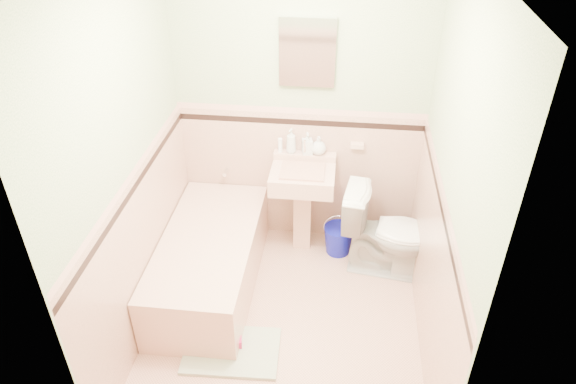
# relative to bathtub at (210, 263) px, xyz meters

# --- Properties ---
(floor) EXTENTS (2.20, 2.20, 0.00)m
(floor) POSITION_rel_bathtub_xyz_m (0.63, -0.33, -0.23)
(floor) COLOR #D8A48D
(floor) RESTS_ON ground
(wall_back) EXTENTS (2.50, 0.00, 2.50)m
(wall_back) POSITION_rel_bathtub_xyz_m (0.63, 0.77, 1.02)
(wall_back) COLOR beige
(wall_back) RESTS_ON ground
(wall_front) EXTENTS (2.50, 0.00, 2.50)m
(wall_front) POSITION_rel_bathtub_xyz_m (0.63, -1.43, 1.02)
(wall_front) COLOR beige
(wall_front) RESTS_ON ground
(wall_left) EXTENTS (0.00, 2.50, 2.50)m
(wall_left) POSITION_rel_bathtub_xyz_m (-0.37, -0.33, 1.02)
(wall_left) COLOR beige
(wall_left) RESTS_ON ground
(wall_right) EXTENTS (0.00, 2.50, 2.50)m
(wall_right) POSITION_rel_bathtub_xyz_m (1.63, -0.33, 1.02)
(wall_right) COLOR beige
(wall_right) RESTS_ON ground
(wainscot_back) EXTENTS (2.00, 0.00, 2.00)m
(wainscot_back) POSITION_rel_bathtub_xyz_m (0.63, 0.76, 0.38)
(wainscot_back) COLOR #DBA993
(wainscot_back) RESTS_ON ground
(wainscot_left) EXTENTS (0.00, 2.20, 2.20)m
(wainscot_left) POSITION_rel_bathtub_xyz_m (-0.36, -0.33, 0.38)
(wainscot_left) COLOR #DBA993
(wainscot_left) RESTS_ON ground
(wainscot_right) EXTENTS (0.00, 2.20, 2.20)m
(wainscot_right) POSITION_rel_bathtub_xyz_m (1.62, -0.33, 0.38)
(wainscot_right) COLOR #DBA993
(wainscot_right) RESTS_ON ground
(accent_back) EXTENTS (2.00, 0.00, 2.00)m
(accent_back) POSITION_rel_bathtub_xyz_m (0.63, 0.75, 0.90)
(accent_back) COLOR black
(accent_back) RESTS_ON ground
(accent_front) EXTENTS (2.00, 0.00, 2.00)m
(accent_front) POSITION_rel_bathtub_xyz_m (0.63, -1.41, 0.90)
(accent_front) COLOR black
(accent_front) RESTS_ON ground
(accent_left) EXTENTS (0.00, 2.20, 2.20)m
(accent_left) POSITION_rel_bathtub_xyz_m (-0.35, -0.33, 0.89)
(accent_left) COLOR black
(accent_left) RESTS_ON ground
(accent_right) EXTENTS (0.00, 2.20, 2.20)m
(accent_right) POSITION_rel_bathtub_xyz_m (1.61, -0.33, 0.89)
(accent_right) COLOR black
(accent_right) RESTS_ON ground
(cap_back) EXTENTS (2.00, 0.00, 2.00)m
(cap_back) POSITION_rel_bathtub_xyz_m (0.63, 0.75, 0.99)
(cap_back) COLOR #D8A392
(cap_back) RESTS_ON ground
(cap_front) EXTENTS (2.00, 0.00, 2.00)m
(cap_front) POSITION_rel_bathtub_xyz_m (0.63, -1.41, 0.99)
(cap_front) COLOR #D8A392
(cap_front) RESTS_ON ground
(cap_left) EXTENTS (0.00, 2.20, 2.20)m
(cap_left) POSITION_rel_bathtub_xyz_m (-0.35, -0.33, 1.00)
(cap_left) COLOR #D8A392
(cap_left) RESTS_ON ground
(cap_right) EXTENTS (0.00, 2.20, 2.20)m
(cap_right) POSITION_rel_bathtub_xyz_m (1.61, -0.33, 1.00)
(cap_right) COLOR #D8A392
(cap_right) RESTS_ON ground
(bathtub) EXTENTS (0.70, 1.50, 0.45)m
(bathtub) POSITION_rel_bathtub_xyz_m (0.00, 0.00, 0.00)
(bathtub) COLOR #D3A38E
(bathtub) RESTS_ON floor
(tub_faucet) EXTENTS (0.04, 0.12, 0.04)m
(tub_faucet) POSITION_rel_bathtub_xyz_m (0.00, 0.72, 0.41)
(tub_faucet) COLOR silver
(tub_faucet) RESTS_ON wall_back
(sink) EXTENTS (0.51, 0.48, 0.81)m
(sink) POSITION_rel_bathtub_xyz_m (0.68, 0.53, 0.18)
(sink) COLOR #D3A38E
(sink) RESTS_ON floor
(sink_faucet) EXTENTS (0.02, 0.02, 0.10)m
(sink_faucet) POSITION_rel_bathtub_xyz_m (0.68, 0.67, 0.72)
(sink_faucet) COLOR silver
(sink_faucet) RESTS_ON sink
(medicine_cabinet) EXTENTS (0.42, 0.04, 0.52)m
(medicine_cabinet) POSITION_rel_bathtub_xyz_m (0.68, 0.74, 1.47)
(medicine_cabinet) COLOR white
(medicine_cabinet) RESTS_ON wall_back
(soap_dish) EXTENTS (0.11, 0.06, 0.04)m
(soap_dish) POSITION_rel_bathtub_xyz_m (1.10, 0.73, 0.72)
(soap_dish) COLOR #D3A38E
(soap_dish) RESTS_ON wall_back
(soap_bottle_left) EXTENTS (0.10, 0.10, 0.21)m
(soap_bottle_left) POSITION_rel_bathtub_xyz_m (0.56, 0.71, 0.74)
(soap_bottle_left) COLOR #B2B2B2
(soap_bottle_left) RESTS_ON sink
(soap_bottle_mid) EXTENTS (0.10, 0.10, 0.18)m
(soap_bottle_mid) POSITION_rel_bathtub_xyz_m (0.70, 0.71, 0.73)
(soap_bottle_mid) COLOR #B2B2B2
(soap_bottle_mid) RESTS_ON sink
(soap_bottle_right) EXTENTS (0.15, 0.15, 0.16)m
(soap_bottle_right) POSITION_rel_bathtub_xyz_m (0.79, 0.71, 0.72)
(soap_bottle_right) COLOR #B2B2B2
(soap_bottle_right) RESTS_ON sink
(tube) EXTENTS (0.04, 0.04, 0.12)m
(tube) POSITION_rel_bathtub_xyz_m (0.47, 0.71, 0.70)
(tube) COLOR white
(tube) RESTS_ON sink
(toilet) EXTENTS (0.80, 0.53, 0.76)m
(toilet) POSITION_rel_bathtub_xyz_m (1.40, 0.35, 0.16)
(toilet) COLOR white
(toilet) RESTS_ON floor
(bucket) EXTENTS (0.33, 0.33, 0.26)m
(bucket) POSITION_rel_bathtub_xyz_m (1.00, 0.53, -0.10)
(bucket) COLOR #0D11A3
(bucket) RESTS_ON floor
(bath_mat) EXTENTS (0.68, 0.47, 0.03)m
(bath_mat) POSITION_rel_bathtub_xyz_m (0.30, -0.66, -0.21)
(bath_mat) COLOR #99A98D
(bath_mat) RESTS_ON floor
(shoe) EXTENTS (0.16, 0.10, 0.06)m
(shoe) POSITION_rel_bathtub_xyz_m (0.29, -0.63, -0.17)
(shoe) COLOR #BF1E59
(shoe) RESTS_ON bath_mat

